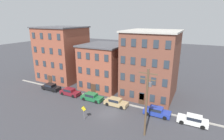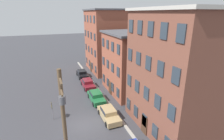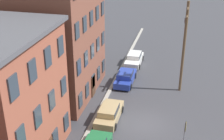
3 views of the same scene
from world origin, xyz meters
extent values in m
plane|color=#38383D|center=(0.00, 0.00, 0.00)|extent=(200.00, 200.00, 0.00)
cube|color=#9E998E|center=(0.00, 4.50, 0.08)|extent=(56.00, 0.36, 0.16)
cube|color=brown|center=(-19.60, 11.03, 6.72)|extent=(10.67, 10.06, 13.44)
cube|color=#4C4C51|center=(-19.60, 11.03, 13.59)|extent=(11.17, 10.56, 0.30)
cube|color=#2D3842|center=(-23.60, 5.94, 1.68)|extent=(0.90, 0.10, 1.40)
cube|color=#2D3842|center=(-23.60, 5.94, 5.04)|extent=(0.90, 0.10, 1.40)
cube|color=#2D3842|center=(-23.60, 5.94, 8.40)|extent=(0.90, 0.10, 1.40)
cube|color=#2D3842|center=(-23.60, 5.94, 11.76)|extent=(0.90, 0.10, 1.40)
cube|color=#2D3842|center=(-20.93, 5.94, 1.68)|extent=(0.90, 0.10, 1.40)
cube|color=#2D3842|center=(-20.93, 5.94, 5.04)|extent=(0.90, 0.10, 1.40)
cube|color=#2D3842|center=(-20.93, 5.94, 8.40)|extent=(0.90, 0.10, 1.40)
cube|color=#2D3842|center=(-20.93, 5.94, 11.76)|extent=(0.90, 0.10, 1.40)
cube|color=#2D3842|center=(-18.27, 5.94, 1.68)|extent=(0.90, 0.10, 1.40)
cube|color=#2D3842|center=(-18.27, 5.94, 5.04)|extent=(0.90, 0.10, 1.40)
cube|color=#2D3842|center=(-18.27, 5.94, 8.40)|extent=(0.90, 0.10, 1.40)
cube|color=#2D3842|center=(-18.27, 5.94, 11.76)|extent=(0.90, 0.10, 1.40)
cube|color=#2D3842|center=(-15.60, 5.94, 1.68)|extent=(0.90, 0.10, 1.40)
cube|color=#2D3842|center=(-15.60, 5.94, 5.04)|extent=(0.90, 0.10, 1.40)
cube|color=#2D3842|center=(-15.60, 5.94, 8.40)|extent=(0.90, 0.10, 1.40)
cube|color=#2D3842|center=(-15.60, 5.94, 11.76)|extent=(0.90, 0.10, 1.40)
cube|color=#472D1E|center=(-19.60, 5.94, 1.10)|extent=(1.10, 0.10, 2.20)
cube|color=brown|center=(-6.90, 10.93, 4.90)|extent=(8.79, 9.86, 9.81)
cube|color=#4C4C51|center=(-6.90, 10.93, 9.96)|extent=(9.29, 10.36, 0.30)
cube|color=#2D3842|center=(-10.19, 5.94, 1.63)|extent=(0.90, 0.10, 1.40)
cube|color=#2D3842|center=(-10.19, 5.94, 4.90)|extent=(0.90, 0.10, 1.40)
cube|color=#2D3842|center=(-10.19, 5.94, 8.17)|extent=(0.90, 0.10, 1.40)
cube|color=#2D3842|center=(-8.00, 5.94, 1.63)|extent=(0.90, 0.10, 1.40)
cube|color=#2D3842|center=(-8.00, 5.94, 4.90)|extent=(0.90, 0.10, 1.40)
cube|color=#2D3842|center=(-8.00, 5.94, 8.17)|extent=(0.90, 0.10, 1.40)
cube|color=#2D3842|center=(-5.80, 5.94, 1.63)|extent=(0.90, 0.10, 1.40)
cube|color=#2D3842|center=(-5.80, 5.94, 4.90)|extent=(0.90, 0.10, 1.40)
cube|color=#2D3842|center=(-5.80, 5.94, 8.17)|extent=(0.90, 0.10, 1.40)
cube|color=#2D3842|center=(-3.60, 5.94, 1.63)|extent=(0.90, 0.10, 1.40)
cube|color=#2D3842|center=(-3.60, 5.94, 4.90)|extent=(0.90, 0.10, 1.40)
cube|color=#2D3842|center=(-3.60, 5.94, 8.17)|extent=(0.90, 0.10, 1.40)
cube|color=#472D1E|center=(-6.90, 5.94, 1.10)|extent=(1.10, 0.10, 2.20)
cube|color=brown|center=(3.93, 11.12, 6.58)|extent=(9.92, 10.23, 13.17)
cube|color=#B7B2A8|center=(3.93, 11.12, 13.32)|extent=(10.42, 10.73, 0.30)
cube|color=#2D3842|center=(-0.04, 5.94, 1.65)|extent=(0.90, 0.10, 1.40)
cube|color=#2D3842|center=(-0.04, 5.94, 4.94)|extent=(0.90, 0.10, 1.40)
cube|color=#2D3842|center=(-0.04, 5.94, 8.23)|extent=(0.90, 0.10, 1.40)
cube|color=#2D3842|center=(-0.04, 5.94, 11.52)|extent=(0.90, 0.10, 1.40)
cube|color=#2D3842|center=(1.94, 5.94, 1.65)|extent=(0.90, 0.10, 1.40)
cube|color=#2D3842|center=(1.94, 5.94, 4.94)|extent=(0.90, 0.10, 1.40)
cube|color=#2D3842|center=(1.94, 5.94, 8.23)|extent=(0.90, 0.10, 1.40)
cube|color=#2D3842|center=(1.94, 5.94, 11.52)|extent=(0.90, 0.10, 1.40)
cube|color=#2D3842|center=(3.93, 5.94, 1.65)|extent=(0.90, 0.10, 1.40)
cube|color=#2D3842|center=(3.93, 5.94, 4.94)|extent=(0.90, 0.10, 1.40)
cube|color=#2D3842|center=(3.93, 5.94, 8.23)|extent=(0.90, 0.10, 1.40)
cube|color=#2D3842|center=(3.93, 5.94, 11.52)|extent=(0.90, 0.10, 1.40)
cube|color=#2D3842|center=(5.91, 5.94, 1.65)|extent=(0.90, 0.10, 1.40)
cube|color=#2D3842|center=(5.91, 5.94, 4.94)|extent=(0.90, 0.10, 1.40)
cube|color=#2D3842|center=(5.91, 5.94, 8.23)|extent=(0.90, 0.10, 1.40)
cube|color=#2D3842|center=(5.91, 5.94, 11.52)|extent=(0.90, 0.10, 1.40)
cube|color=#2D3842|center=(7.90, 5.94, 1.65)|extent=(0.90, 0.10, 1.40)
cube|color=#2D3842|center=(7.90, 5.94, 4.94)|extent=(0.90, 0.10, 1.40)
cube|color=#2D3842|center=(7.90, 5.94, 8.23)|extent=(0.90, 0.10, 1.40)
cube|color=#2D3842|center=(7.90, 5.94, 11.52)|extent=(0.90, 0.10, 1.40)
cube|color=#472D1E|center=(3.93, 5.94, 1.10)|extent=(1.10, 0.10, 2.20)
cube|color=black|center=(-16.54, 3.27, 0.53)|extent=(4.40, 1.80, 0.70)
cube|color=black|center=(-16.74, 3.27, 1.15)|extent=(2.20, 1.51, 0.55)
cube|color=#1E232D|center=(-16.74, 3.27, 1.15)|extent=(2.02, 1.58, 0.48)
cylinder|color=black|center=(-15.09, 4.12, 0.33)|extent=(0.66, 0.22, 0.66)
cylinder|color=black|center=(-15.09, 2.42, 0.33)|extent=(0.66, 0.22, 0.66)
cylinder|color=black|center=(-17.99, 4.12, 0.33)|extent=(0.66, 0.22, 0.66)
cylinder|color=black|center=(-17.99, 2.42, 0.33)|extent=(0.66, 0.22, 0.66)
cube|color=maroon|center=(-10.87, 3.09, 0.53)|extent=(4.40, 1.80, 0.70)
cube|color=maroon|center=(-11.07, 3.09, 1.15)|extent=(2.20, 1.51, 0.55)
cube|color=#1E232D|center=(-11.07, 3.09, 1.15)|extent=(2.02, 1.58, 0.48)
cylinder|color=black|center=(-9.42, 3.94, 0.33)|extent=(0.66, 0.22, 0.66)
cylinder|color=black|center=(-9.42, 2.24, 0.33)|extent=(0.66, 0.22, 0.66)
cylinder|color=black|center=(-12.32, 3.94, 0.33)|extent=(0.66, 0.22, 0.66)
cylinder|color=black|center=(-12.32, 2.24, 0.33)|extent=(0.66, 0.22, 0.66)
cube|color=#1E6638|center=(-5.30, 3.08, 0.53)|extent=(4.40, 1.80, 0.70)
cube|color=#1E6638|center=(-5.50, 3.08, 1.15)|extent=(2.20, 1.51, 0.55)
cube|color=#1E232D|center=(-5.50, 3.08, 1.15)|extent=(2.02, 1.58, 0.48)
cylinder|color=black|center=(-3.85, 3.93, 0.33)|extent=(0.66, 0.22, 0.66)
cylinder|color=black|center=(-3.85, 2.23, 0.33)|extent=(0.66, 0.22, 0.66)
cylinder|color=black|center=(-6.75, 3.93, 0.33)|extent=(0.66, 0.22, 0.66)
cylinder|color=black|center=(-6.75, 2.23, 0.33)|extent=(0.66, 0.22, 0.66)
cube|color=tan|center=(-0.09, 3.22, 0.53)|extent=(4.40, 1.80, 0.70)
cube|color=tan|center=(-0.29, 3.22, 1.15)|extent=(2.20, 1.51, 0.55)
cube|color=#1E232D|center=(-0.29, 3.22, 1.15)|extent=(2.02, 1.58, 0.48)
cylinder|color=black|center=(1.36, 4.07, 0.33)|extent=(0.66, 0.22, 0.66)
cylinder|color=black|center=(1.36, 2.37, 0.33)|extent=(0.66, 0.22, 0.66)
cylinder|color=black|center=(-1.54, 4.07, 0.33)|extent=(0.66, 0.22, 0.66)
cylinder|color=black|center=(-1.54, 2.37, 0.33)|extent=(0.66, 0.22, 0.66)
cube|color=#233899|center=(7.49, 3.28, 0.53)|extent=(4.40, 1.80, 0.70)
cube|color=#233899|center=(7.29, 3.28, 1.15)|extent=(2.20, 1.51, 0.55)
cube|color=#1E232D|center=(7.29, 3.28, 1.15)|extent=(2.02, 1.58, 0.48)
cylinder|color=black|center=(8.94, 4.13, 0.33)|extent=(0.66, 0.22, 0.66)
cylinder|color=black|center=(8.94, 2.43, 0.33)|extent=(0.66, 0.22, 0.66)
cylinder|color=black|center=(6.04, 4.13, 0.33)|extent=(0.66, 0.22, 0.66)
cylinder|color=black|center=(6.04, 2.43, 0.33)|extent=(0.66, 0.22, 0.66)
cube|color=silver|center=(12.91, 3.25, 0.53)|extent=(4.40, 1.80, 0.70)
cube|color=silver|center=(13.11, 3.25, 1.15)|extent=(2.20, 1.51, 0.55)
cube|color=#1E232D|center=(13.11, 3.25, 1.15)|extent=(2.02, 1.58, 0.48)
cylinder|color=black|center=(11.46, 2.40, 0.33)|extent=(0.66, 0.22, 0.66)
cylinder|color=black|center=(11.46, 4.10, 0.33)|extent=(0.66, 0.22, 0.66)
cylinder|color=black|center=(14.36, 2.40, 0.33)|extent=(0.66, 0.22, 0.66)
cylinder|color=black|center=(14.36, 4.10, 0.33)|extent=(0.66, 0.22, 0.66)
cylinder|color=slate|center=(-2.53, -3.44, 1.17)|extent=(0.08, 0.08, 2.34)
cube|color=yellow|center=(-2.53, -3.47, 2.01)|extent=(0.95, 0.03, 0.95)
cube|color=black|center=(-2.53, -3.46, 2.01)|extent=(1.03, 0.02, 1.03)
cylinder|color=brown|center=(7.19, -2.74, 4.80)|extent=(0.28, 0.28, 9.60)
cube|color=brown|center=(7.19, -2.74, 9.00)|extent=(2.40, 0.12, 0.12)
cube|color=brown|center=(7.19, -2.74, 8.20)|extent=(2.00, 0.12, 0.12)
cylinder|color=#515156|center=(7.54, -2.74, 7.60)|extent=(0.44, 0.44, 0.55)
camera|label=1|loc=(12.66, -23.32, 15.54)|focal=28.00mm
camera|label=2|loc=(18.08, -3.38, 12.95)|focal=28.00mm
camera|label=3|loc=(-23.26, -2.70, 16.00)|focal=50.00mm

